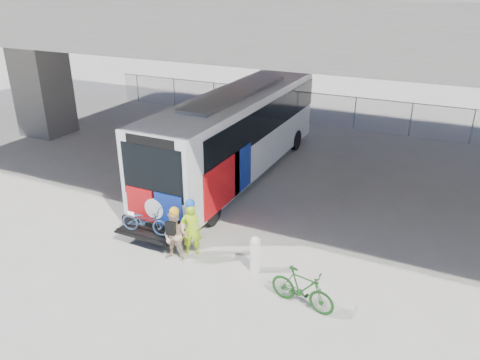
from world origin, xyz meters
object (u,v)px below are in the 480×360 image
Objects in this scene: cyclist_hivis at (191,228)px; cyclist_tan at (176,235)px; bollard at (255,253)px; bike_parked at (302,289)px; bus at (237,128)px.

cyclist_tan is (-0.24, -0.51, -0.06)m from cyclist_hivis.
bollard is 2.15m from cyclist_hivis.
bike_parked is at bearing -14.03° from cyclist_tan.
bollard is 2.44m from cyclist_tan.
bus reaches higher than bollard.
bike_parked is at bearing -28.46° from bollard.
bollard is 0.60× the size of cyclist_hivis.
cyclist_hivis is 0.57m from cyclist_tan.
cyclist_hivis is (1.53, -6.33, -1.21)m from bus.
bus is 11.40× the size of bollard.
bus reaches higher than cyclist_tan.
bus is 7.07m from cyclist_tan.
bollard is at bearing 4.17° from cyclist_tan.
bike_parked is (4.13, -0.44, -0.30)m from cyclist_tan.
cyclist_hivis is at bearing 180.00° from bollard.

